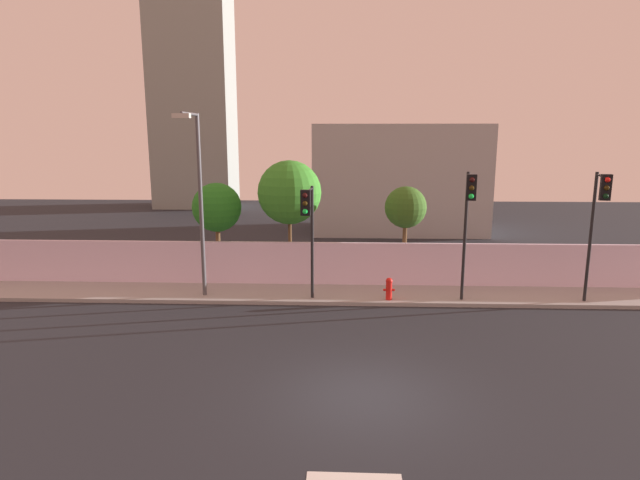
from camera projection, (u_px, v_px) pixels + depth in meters
The scene contains 13 objects.
ground_plane at pixel (365, 396), 12.95m from camera, with size 80.00×80.00×0.00m, color #24262C.
sidewalk at pixel (356, 295), 20.97m from camera, with size 36.00×2.40×0.15m, color #989898.
perimeter_wall at pixel (355, 264), 22.05m from camera, with size 36.00×0.18×1.80m, color silver.
traffic_light_left at pixel (468, 210), 18.75m from camera, with size 0.45×1.65×4.90m.
traffic_light_center at pixel (309, 220), 18.94m from camera, with size 0.38×1.76×4.36m.
traffic_light_right at pixel (598, 211), 18.65m from camera, with size 0.50×1.50×4.91m.
street_lamp_curbside at pixel (198, 191), 19.69m from camera, with size 0.61×1.98×7.01m.
fire_hydrant at pixel (389, 288), 20.04m from camera, with size 0.44×0.26×0.87m.
roadside_tree_leftmost at pixel (217, 208), 22.89m from camera, with size 2.15×2.15×4.35m.
roadside_tree_midleft at pixel (289, 193), 22.63m from camera, with size 2.77×2.77×5.33m.
roadside_tree_midright at pixel (406, 208), 22.57m from camera, with size 1.81×1.81×4.22m.
low_building_distant at pixel (397, 178), 35.16m from camera, with size 11.25×6.00×7.08m, color #A3A3A3.
tower_on_skyline at pixel (191, 56), 45.68m from camera, with size 6.83×5.00×26.53m, color gray.
Camera 1 is at (-0.65, -11.98, 6.33)m, focal length 29.33 mm.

